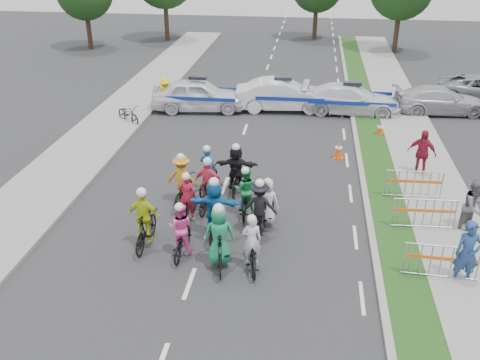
# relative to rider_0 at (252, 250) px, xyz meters

# --- Properties ---
(ground) EXTENTS (90.00, 90.00, 0.00)m
(ground) POSITION_rel_rider_0_xyz_m (-1.58, -0.98, -0.58)
(ground) COLOR #28282B
(ground) RESTS_ON ground
(curb_right) EXTENTS (0.20, 60.00, 0.12)m
(curb_right) POSITION_rel_rider_0_xyz_m (3.52, 4.02, -0.52)
(curb_right) COLOR gray
(curb_right) RESTS_ON ground
(grass_strip) EXTENTS (1.20, 60.00, 0.11)m
(grass_strip) POSITION_rel_rider_0_xyz_m (4.22, 4.02, -0.53)
(grass_strip) COLOR #1B3F14
(grass_strip) RESTS_ON ground
(sidewalk_right) EXTENTS (2.40, 60.00, 0.13)m
(sidewalk_right) POSITION_rel_rider_0_xyz_m (6.02, 4.02, -0.52)
(sidewalk_right) COLOR gray
(sidewalk_right) RESTS_ON ground
(sidewalk_left) EXTENTS (3.00, 60.00, 0.13)m
(sidewalk_left) POSITION_rel_rider_0_xyz_m (-8.08, 4.02, -0.52)
(sidewalk_left) COLOR gray
(sidewalk_left) RESTS_ON ground
(rider_0) EXTENTS (0.93, 1.81, 1.76)m
(rider_0) POSITION_rel_rider_0_xyz_m (0.00, 0.00, 0.00)
(rider_0) COLOR black
(rider_0) RESTS_ON ground
(rider_1) EXTENTS (0.95, 2.02, 2.05)m
(rider_1) POSITION_rel_rider_0_xyz_m (-0.90, -0.05, 0.21)
(rider_1) COLOR black
(rider_1) RESTS_ON ground
(rider_2) EXTENTS (0.74, 1.73, 1.75)m
(rider_2) POSITION_rel_rider_0_xyz_m (-2.10, 0.41, 0.07)
(rider_2) COLOR black
(rider_2) RESTS_ON ground
(rider_3) EXTENTS (1.01, 1.91, 2.00)m
(rider_3) POSITION_rel_rider_0_xyz_m (-3.27, 0.70, 0.18)
(rider_3) COLOR black
(rider_3) RESTS_ON ground
(rider_4) EXTENTS (1.10, 1.93, 1.95)m
(rider_4) POSITION_rel_rider_0_xyz_m (0.03, 1.83, 0.17)
(rider_4) COLOR black
(rider_4) RESTS_ON ground
(rider_5) EXTENTS (1.63, 1.95, 2.05)m
(rider_5) POSITION_rel_rider_0_xyz_m (-1.31, 1.54, 0.27)
(rider_5) COLOR black
(rider_5) RESTS_ON ground
(rider_6) EXTENTS (0.67, 1.74, 1.75)m
(rider_6) POSITION_rel_rider_0_xyz_m (-2.35, 2.37, -0.00)
(rider_6) COLOR black
(rider_6) RESTS_ON ground
(rider_7) EXTENTS (0.80, 1.70, 1.73)m
(rider_7) POSITION_rel_rider_0_xyz_m (0.22, 2.37, 0.09)
(rider_7) COLOR black
(rider_7) RESTS_ON ground
(rider_8) EXTENTS (0.75, 1.74, 1.76)m
(rider_8) POSITION_rel_rider_0_xyz_m (-0.56, 3.03, 0.07)
(rider_8) COLOR black
(rider_8) RESTS_ON ground
(rider_9) EXTENTS (1.03, 1.91, 1.95)m
(rider_9) POSITION_rel_rider_0_xyz_m (-1.83, 3.20, 0.16)
(rider_9) COLOR black
(rider_9) RESTS_ON ground
(rider_10) EXTENTS (1.09, 1.90, 1.89)m
(rider_10) POSITION_rel_rider_0_xyz_m (-2.80, 3.53, 0.15)
(rider_10) COLOR black
(rider_10) RESTS_ON ground
(rider_11) EXTENTS (1.53, 1.83, 1.92)m
(rider_11) POSITION_rel_rider_0_xyz_m (-1.09, 4.58, 0.22)
(rider_11) COLOR black
(rider_11) RESTS_ON ground
(rider_12) EXTENTS (0.90, 1.85, 1.81)m
(rider_12) POSITION_rel_rider_0_xyz_m (-2.11, 4.56, 0.02)
(rider_12) COLOR black
(rider_12) RESTS_ON ground
(police_car_0) EXTENTS (4.98, 2.51, 1.63)m
(police_car_0) POSITION_rel_rider_0_xyz_m (-4.33, 13.54, 0.23)
(police_car_0) COLOR white
(police_car_0) RESTS_ON ground
(police_car_1) EXTENTS (4.96, 2.18, 1.58)m
(police_car_1) POSITION_rel_rider_0_xyz_m (-0.04, 14.17, 0.21)
(police_car_1) COLOR white
(police_car_1) RESTS_ON ground
(police_car_2) EXTENTS (5.12, 2.34, 1.45)m
(police_car_2) POSITION_rel_rider_0_xyz_m (3.43, 14.15, 0.14)
(police_car_2) COLOR white
(police_car_2) RESTS_ON ground
(civilian_sedan) EXTENTS (4.80, 2.31, 1.35)m
(civilian_sedan) POSITION_rel_rider_0_xyz_m (7.91, 14.74, 0.09)
(civilian_sedan) COLOR #B5B4B9
(civilian_sedan) RESTS_ON ground
(spectator_0) EXTENTS (0.69, 0.46, 1.88)m
(spectator_0) POSITION_rel_rider_0_xyz_m (5.74, 0.07, 0.36)
(spectator_0) COLOR navy
(spectator_0) RESTS_ON ground
(spectator_1) EXTENTS (1.11, 1.08, 1.81)m
(spectator_1) POSITION_rel_rider_0_xyz_m (6.59, 2.82, 0.32)
(spectator_1) COLOR #5C5B60
(spectator_1) RESTS_ON ground
(spectator_2) EXTENTS (1.18, 0.86, 1.86)m
(spectator_2) POSITION_rel_rider_0_xyz_m (5.69, 6.93, 0.34)
(spectator_2) COLOR maroon
(spectator_2) RESTS_ON ground
(marshal_hiviz) EXTENTS (1.11, 0.68, 1.66)m
(marshal_hiviz) POSITION_rel_rider_0_xyz_m (-6.04, 13.43, 0.24)
(marshal_hiviz) COLOR yellow
(marshal_hiviz) RESTS_ON ground
(barrier_0) EXTENTS (2.02, 0.59, 1.12)m
(barrier_0) POSITION_rel_rider_0_xyz_m (5.12, 0.08, -0.02)
(barrier_0) COLOR #A5A8AD
(barrier_0) RESTS_ON ground
(barrier_1) EXTENTS (2.02, 0.60, 1.12)m
(barrier_1) POSITION_rel_rider_0_xyz_m (5.12, 2.73, -0.02)
(barrier_1) COLOR #A5A8AD
(barrier_1) RESTS_ON ground
(barrier_2) EXTENTS (2.01, 0.56, 1.12)m
(barrier_2) POSITION_rel_rider_0_xyz_m (5.12, 4.82, -0.02)
(barrier_2) COLOR #A5A8AD
(barrier_2) RESTS_ON ground
(cone_0) EXTENTS (0.40, 0.40, 0.70)m
(cone_0) POSITION_rel_rider_0_xyz_m (2.66, 8.21, -0.24)
(cone_0) COLOR #F24C0C
(cone_0) RESTS_ON ground
(cone_1) EXTENTS (0.40, 0.40, 0.70)m
(cone_1) POSITION_rel_rider_0_xyz_m (4.60, 10.96, -0.24)
(cone_1) COLOR #F24C0C
(cone_1) RESTS_ON ground
(parked_bike) EXTENTS (1.71, 1.55, 0.90)m
(parked_bike) POSITION_rel_rider_0_xyz_m (-7.31, 11.18, -0.13)
(parked_bike) COLOR black
(parked_bike) RESTS_ON ground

